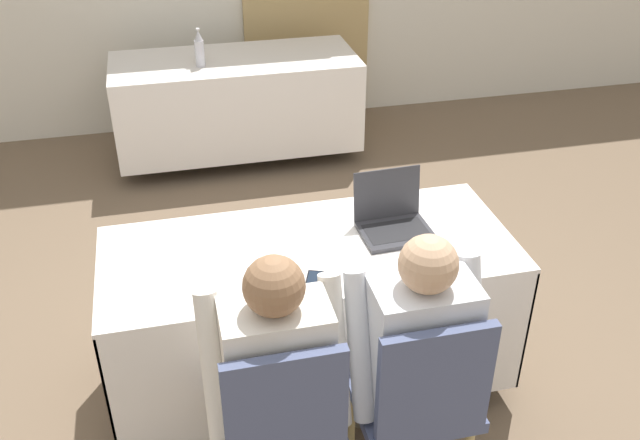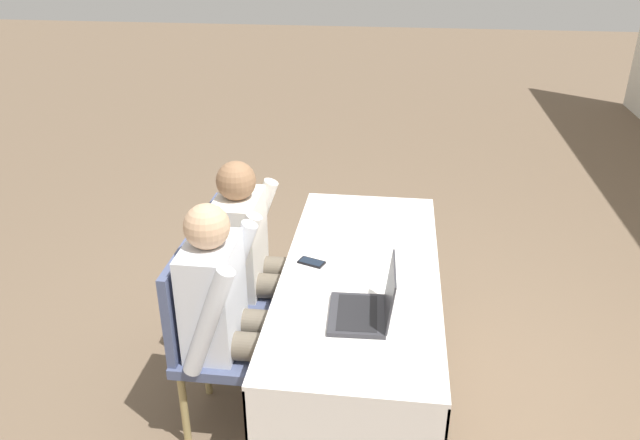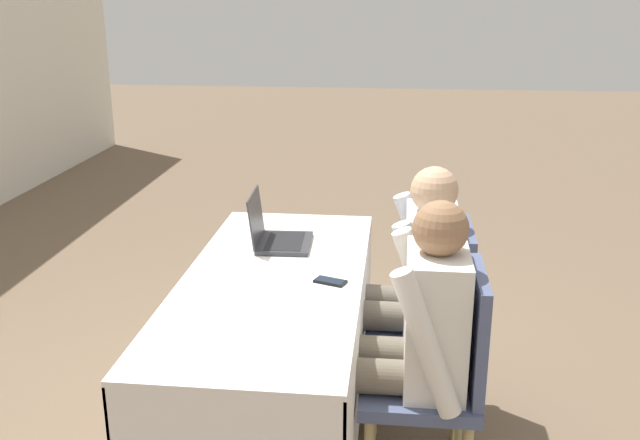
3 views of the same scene
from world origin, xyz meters
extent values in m
plane|color=brown|center=(0.00, 0.00, 0.00)|extent=(24.00, 24.00, 0.00)
cube|color=white|center=(0.00, 0.00, 0.75)|extent=(1.72, 0.73, 0.02)
cube|color=white|center=(0.00, -0.36, 0.43)|extent=(1.72, 0.01, 0.62)
cube|color=white|center=(0.00, 0.36, 0.43)|extent=(1.72, 0.01, 0.62)
cube|color=white|center=(-0.86, 0.00, 0.43)|extent=(0.01, 0.73, 0.62)
cube|color=white|center=(0.86, 0.00, 0.43)|extent=(0.01, 0.73, 0.62)
cylinder|color=#333333|center=(0.00, 0.00, 0.06)|extent=(0.06, 0.06, 0.12)
cube|color=white|center=(0.01, 2.45, 0.75)|extent=(1.72, 0.73, 0.02)
cube|color=white|center=(0.01, 2.08, 0.43)|extent=(1.72, 0.01, 0.62)
cube|color=white|center=(0.01, 2.81, 0.43)|extent=(1.72, 0.01, 0.62)
cube|color=white|center=(-0.85, 2.45, 0.43)|extent=(0.01, 0.73, 0.62)
cube|color=white|center=(0.86, 2.45, 0.43)|extent=(0.01, 0.73, 0.62)
cylinder|color=#333333|center=(0.01, 2.45, 0.06)|extent=(0.06, 0.06, 0.12)
cube|color=#333338|center=(0.38, 0.01, 0.77)|extent=(0.31, 0.25, 0.02)
cube|color=black|center=(0.38, 0.01, 0.78)|extent=(0.27, 0.18, 0.00)
cube|color=#333338|center=(0.38, 0.14, 0.89)|extent=(0.30, 0.05, 0.23)
cube|color=black|center=(0.38, 0.14, 0.89)|extent=(0.27, 0.04, 0.20)
cube|color=black|center=(-0.03, -0.24, 0.76)|extent=(0.10, 0.14, 0.01)
cube|color=#192333|center=(-0.03, -0.24, 0.77)|extent=(0.09, 0.12, 0.00)
cube|color=white|center=(0.06, 0.09, 0.76)|extent=(0.30, 0.35, 0.00)
cylinder|color=#B7B7C1|center=(-0.23, 2.34, 0.85)|extent=(0.07, 0.07, 0.18)
cone|color=#B7B7C1|center=(-0.23, 2.34, 0.97)|extent=(0.06, 0.06, 0.07)
cylinder|color=silver|center=(-0.23, 2.34, 1.01)|extent=(0.03, 0.03, 0.01)
cylinder|color=tan|center=(-0.08, -0.42, 0.21)|extent=(0.04, 0.04, 0.41)
cylinder|color=tan|center=(-0.43, -0.42, 0.21)|extent=(0.04, 0.04, 0.41)
cube|color=#4C567A|center=(-0.25, -0.60, 0.44)|extent=(0.44, 0.44, 0.05)
cube|color=#4C567A|center=(-0.25, -0.80, 0.69)|extent=(0.40, 0.04, 0.45)
cylinder|color=tan|center=(0.43, -0.42, 0.21)|extent=(0.04, 0.04, 0.41)
cylinder|color=tan|center=(0.08, -0.42, 0.21)|extent=(0.04, 0.04, 0.41)
cube|color=#4C567A|center=(0.25, -0.60, 0.44)|extent=(0.44, 0.44, 0.05)
cube|color=#4C567A|center=(0.25, -0.80, 0.69)|extent=(0.40, 0.04, 0.45)
cylinder|color=#665B4C|center=(-0.16, -0.47, 0.53)|extent=(0.13, 0.42, 0.13)
cylinder|color=#665B4C|center=(-0.34, -0.47, 0.53)|extent=(0.13, 0.42, 0.13)
cylinder|color=#665B4C|center=(-0.16, -0.29, 0.23)|extent=(0.10, 0.10, 0.46)
cylinder|color=#665B4C|center=(-0.34, -0.29, 0.23)|extent=(0.10, 0.10, 0.46)
cube|color=silver|center=(-0.25, -0.65, 0.72)|extent=(0.36, 0.22, 0.52)
cylinder|color=silver|center=(-0.04, -0.61, 0.73)|extent=(0.08, 0.26, 0.54)
cylinder|color=silver|center=(-0.46, -0.61, 0.73)|extent=(0.08, 0.26, 0.54)
sphere|color=#8C6647|center=(-0.25, -0.65, 1.07)|extent=(0.20, 0.20, 0.20)
cylinder|color=#665B4C|center=(0.34, -0.47, 0.53)|extent=(0.13, 0.42, 0.13)
cylinder|color=#665B4C|center=(0.16, -0.47, 0.53)|extent=(0.13, 0.42, 0.13)
cylinder|color=#665B4C|center=(0.34, -0.29, 0.23)|extent=(0.10, 0.10, 0.46)
cylinder|color=#665B4C|center=(0.16, -0.29, 0.23)|extent=(0.10, 0.10, 0.46)
cube|color=silver|center=(0.25, -0.65, 0.72)|extent=(0.36, 0.22, 0.52)
cylinder|color=silver|center=(0.46, -0.61, 0.73)|extent=(0.08, 0.26, 0.54)
cylinder|color=silver|center=(0.04, -0.61, 0.73)|extent=(0.08, 0.26, 0.54)
sphere|color=tan|center=(0.25, -0.65, 1.07)|extent=(0.20, 0.20, 0.20)
camera|label=1|loc=(-0.52, -2.41, 2.41)|focal=40.00mm
camera|label=2|loc=(2.53, 0.12, 2.26)|focal=35.00mm
camera|label=3|loc=(-2.65, -0.49, 1.86)|focal=40.00mm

